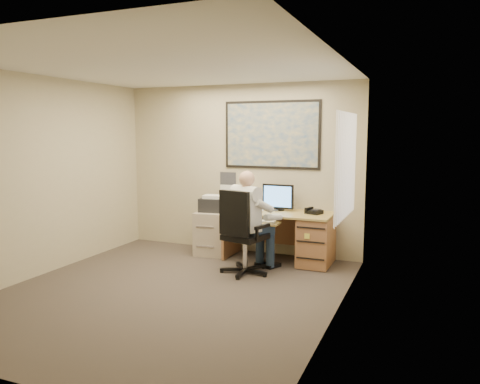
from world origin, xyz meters
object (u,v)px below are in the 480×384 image
at_px(filing_cabinet, 213,228).
at_px(desk, 300,233).
at_px(office_chair, 245,250).
at_px(person, 246,222).

bearing_deg(filing_cabinet, desk, -6.34).
xyz_separation_m(filing_cabinet, office_chair, (0.88, -0.83, -0.06)).
bearing_deg(desk, office_chair, -123.54).
height_order(filing_cabinet, office_chair, office_chair).
height_order(desk, person, person).
bearing_deg(office_chair, person, 113.04).
relative_size(desk, office_chair, 1.36).
relative_size(desk, person, 1.13).
bearing_deg(person, filing_cabinet, 163.14).
height_order(desk, office_chair, office_chair).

